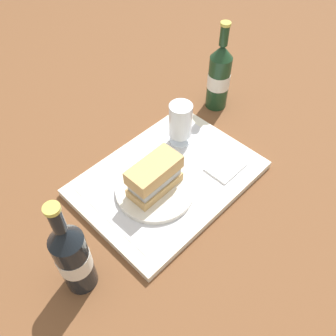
% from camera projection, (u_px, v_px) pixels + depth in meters
% --- Properties ---
extents(ground_plane, '(3.00, 3.00, 0.00)m').
position_uv_depth(ground_plane, '(168.00, 181.00, 0.91)').
color(ground_plane, brown).
extents(tray, '(0.44, 0.32, 0.02)m').
position_uv_depth(tray, '(168.00, 178.00, 0.91)').
color(tray, beige).
rests_on(tray, ground_plane).
extents(placemat, '(0.38, 0.27, 0.00)m').
position_uv_depth(placemat, '(168.00, 176.00, 0.90)').
color(placemat, silver).
rests_on(placemat, tray).
extents(plate, '(0.19, 0.19, 0.01)m').
position_uv_depth(plate, '(155.00, 189.00, 0.86)').
color(plate, silver).
rests_on(plate, placemat).
extents(sandwich, '(0.13, 0.07, 0.08)m').
position_uv_depth(sandwich, '(156.00, 175.00, 0.83)').
color(sandwich, tan).
rests_on(sandwich, plate).
extents(beer_glass, '(0.06, 0.06, 0.12)m').
position_uv_depth(beer_glass, '(180.00, 123.00, 0.92)').
color(beer_glass, silver).
rests_on(beer_glass, placemat).
extents(napkin_folded, '(0.09, 0.07, 0.01)m').
position_uv_depth(napkin_folded, '(225.00, 167.00, 0.91)').
color(napkin_folded, white).
rests_on(napkin_folded, placemat).
extents(beer_bottle, '(0.07, 0.07, 0.27)m').
position_uv_depth(beer_bottle, '(219.00, 76.00, 1.03)').
color(beer_bottle, '#19381E').
rests_on(beer_bottle, ground_plane).
extents(second_bottle, '(0.07, 0.07, 0.27)m').
position_uv_depth(second_bottle, '(73.00, 257.00, 0.67)').
color(second_bottle, black).
rests_on(second_bottle, ground_plane).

